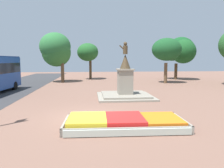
% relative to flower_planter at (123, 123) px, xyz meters
% --- Properties ---
extents(ground_plane, '(94.87, 94.87, 0.00)m').
position_rel_flower_planter_xyz_m(ground_plane, '(-1.76, 2.21, -0.24)').
color(ground_plane, brown).
extents(flower_planter, '(5.89, 2.88, 0.53)m').
position_rel_flower_planter_xyz_m(flower_planter, '(0.00, 0.00, 0.00)').
color(flower_planter, '#38281C').
rests_on(flower_planter, ground_plane).
extents(statue_monument, '(4.75, 4.75, 4.79)m').
position_rel_flower_planter_xyz_m(statue_monument, '(1.41, 8.45, 0.68)').
color(statue_monument, gray).
rests_on(statue_monument, ground_plane).
extents(park_tree_behind_statue, '(4.17, 3.63, 6.31)m').
position_rel_flower_planter_xyz_m(park_tree_behind_statue, '(9.03, 19.96, 4.41)').
color(park_tree_behind_statue, brown).
rests_on(park_tree_behind_statue, ground_plane).
extents(park_tree_far_right, '(4.45, 4.65, 7.21)m').
position_rel_flower_planter_xyz_m(park_tree_far_right, '(-6.58, 22.60, 4.53)').
color(park_tree_far_right, brown).
rests_on(park_tree_far_right, ground_plane).
extents(park_tree_street_side, '(3.49, 4.29, 6.02)m').
position_rel_flower_planter_xyz_m(park_tree_street_side, '(-1.91, 26.97, 4.35)').
color(park_tree_street_side, '#4C3823').
rests_on(park_tree_street_side, ground_plane).
extents(park_tree_mid_canopy, '(5.63, 5.62, 7.04)m').
position_rel_flower_planter_xyz_m(park_tree_mid_canopy, '(13.11, 25.16, 4.58)').
color(park_tree_mid_canopy, '#4C3823').
rests_on(park_tree_mid_canopy, ground_plane).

